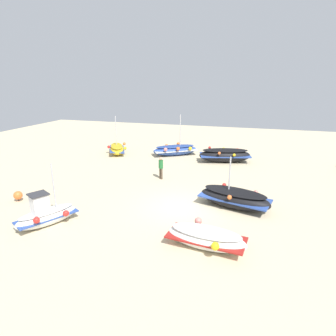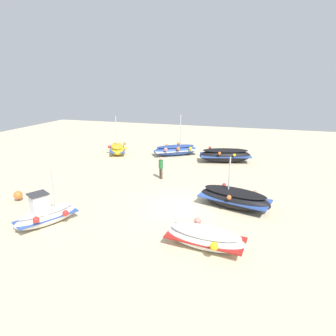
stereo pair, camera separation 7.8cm
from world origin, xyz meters
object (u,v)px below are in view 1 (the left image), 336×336
object	(u,v)px
fishing_boat_5	(225,155)
person_walking	(161,167)
fishing_boat_4	(117,149)
fishing_boat_1	(46,215)
fishing_boat_3	(234,198)
mooring_buoy_0	(18,195)
fishing_boat_0	(206,238)
fishing_boat_2	(175,150)

from	to	relation	value
fishing_boat_5	person_walking	bearing A→B (deg)	-138.84
fishing_boat_4	fishing_boat_5	xyz separation A→B (m)	(0.10, 10.34, 0.18)
fishing_boat_1	fishing_boat_3	distance (m)	9.88
person_walking	mooring_buoy_0	bearing A→B (deg)	-15.19
fishing_boat_5	mooring_buoy_0	xyz separation A→B (m)	(12.08, -10.68, -0.26)
fishing_boat_3	person_walking	distance (m)	6.42
fishing_boat_4	fishing_boat_5	size ratio (longest dim) A/B	0.79
fishing_boat_0	fishing_boat_1	xyz separation A→B (m)	(0.34, -7.82, 0.12)
fishing_boat_2	mooring_buoy_0	bearing A→B (deg)	32.59
fishing_boat_1	fishing_boat_3	world-z (taller)	fishing_boat_1
fishing_boat_5	mooring_buoy_0	size ratio (longest dim) A/B	7.57
fishing_boat_1	fishing_boat_2	size ratio (longest dim) A/B	0.72
fishing_boat_3	fishing_boat_5	xyz separation A→B (m)	(-9.26, -1.53, 0.07)
fishing_boat_2	mooring_buoy_0	size ratio (longest dim) A/B	7.05
fishing_boat_0	fishing_boat_1	bearing A→B (deg)	9.76
fishing_boat_5	person_walking	world-z (taller)	person_walking
fishing_boat_0	person_walking	world-z (taller)	person_walking
fishing_boat_4	mooring_buoy_0	distance (m)	12.18
fishing_boat_0	fishing_boat_3	distance (m)	4.50
fishing_boat_4	fishing_boat_2	bearing A→B (deg)	72.50
fishing_boat_2	fishing_boat_4	distance (m)	5.68
fishing_boat_4	mooring_buoy_0	xyz separation A→B (m)	(12.18, -0.34, -0.08)
fishing_boat_2	fishing_boat_4	xyz separation A→B (m)	(0.96, -5.59, -0.07)
fishing_boat_2	fishing_boat_3	distance (m)	12.08
fishing_boat_1	fishing_boat_3	size ratio (longest dim) A/B	0.73
fishing_boat_4	fishing_boat_1	bearing A→B (deg)	-14.41
fishing_boat_2	fishing_boat_1	bearing A→B (deg)	47.92
person_walking	fishing_boat_4	bearing A→B (deg)	-100.46
fishing_boat_1	fishing_boat_5	world-z (taller)	fishing_boat_1
fishing_boat_1	mooring_buoy_0	bearing A→B (deg)	-90.31
fishing_boat_3	person_walking	xyz separation A→B (m)	(-3.41, -5.42, 0.38)
fishing_boat_1	fishing_boat_5	bearing A→B (deg)	-178.51
mooring_buoy_0	fishing_boat_3	bearing A→B (deg)	102.97
fishing_boat_1	fishing_boat_2	bearing A→B (deg)	-160.54
fishing_boat_0	person_walking	bearing A→B (deg)	-52.35
fishing_boat_0	fishing_boat_4	bearing A→B (deg)	-44.05
fishing_boat_0	fishing_boat_3	world-z (taller)	fishing_boat_3
fishing_boat_2	fishing_boat_5	size ratio (longest dim) A/B	0.93
fishing_boat_5	mooring_buoy_0	distance (m)	16.12
fishing_boat_1	fishing_boat_3	xyz separation A→B (m)	(-4.76, 8.66, 0.00)
fishing_boat_4	person_walking	xyz separation A→B (m)	(5.96, 6.44, 0.49)
fishing_boat_0	fishing_boat_2	distance (m)	15.72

